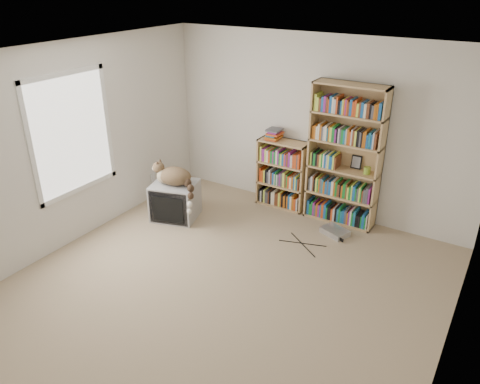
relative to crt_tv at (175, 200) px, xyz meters
The scene contains 16 objects.
floor 1.96m from the crt_tv, 38.52° to the right, with size 4.50×5.00×0.01m, color tan.
wall_back 2.23m from the crt_tv, 40.28° to the left, with size 4.50×0.02×2.50m, color silver.
wall_left 1.73m from the crt_tv, 121.04° to the right, with size 0.02×5.00×2.50m, color silver.
wall_right 4.08m from the crt_tv, 17.80° to the right, with size 0.02×5.00×2.50m, color silver.
ceiling 2.97m from the crt_tv, 38.52° to the right, with size 4.50×5.00×0.02m, color white.
window 1.68m from the crt_tv, 125.34° to the right, with size 0.02×1.22×1.52m, color white.
crt_tv is the anchor object (origin of this frame).
cat 0.37m from the crt_tv, 30.45° to the right, with size 0.77×0.49×0.56m.
bookcase_tall 2.42m from the crt_tv, 29.58° to the left, with size 0.97×0.30×1.94m.
bookcase_short 1.62m from the crt_tv, 45.73° to the left, with size 0.74×0.30×1.02m.
book_stack 1.69m from the crt_tv, 49.50° to the left, with size 0.19×0.24×0.16m, color #C8441A.
green_mug 2.67m from the crt_tv, 25.67° to the left, with size 0.09×0.09×0.10m, color #7FA52F.
framed_print 2.56m from the crt_tv, 29.62° to the left, with size 0.14×0.01×0.19m, color black.
dvd_player 2.26m from the crt_tv, 18.80° to the left, with size 0.34×0.25×0.08m, color #B5B5BA.
wall_outlet 0.80m from the crt_tv, 154.39° to the left, with size 0.01×0.08×0.13m, color silver.
floor_cables 1.37m from the crt_tv, 16.71° to the left, with size 1.20×0.70×0.01m, color black, non-canonical shape.
Camera 1 is at (2.38, -3.36, 3.20)m, focal length 35.00 mm.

